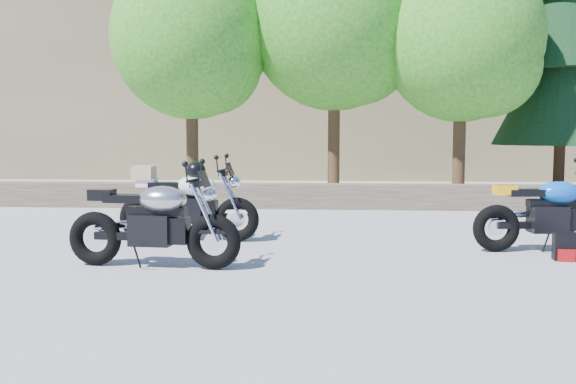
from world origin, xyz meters
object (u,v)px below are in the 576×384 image
object	(u,v)px
white_bike	(188,202)
backpack	(565,247)
blue_bike	(550,214)
silver_bike	(154,224)

from	to	relation	value
white_bike	backpack	xyz separation A→B (m)	(4.91, -1.10, -0.39)
blue_bike	backpack	xyz separation A→B (m)	(-0.01, -0.59, -0.32)
silver_bike	white_bike	bearing A→B (deg)	96.39
white_bike	blue_bike	world-z (taller)	white_bike
silver_bike	white_bike	distance (m)	1.87
silver_bike	blue_bike	xyz separation A→B (m)	(4.88, 1.37, -0.01)
silver_bike	white_bike	xyz separation A→B (m)	(-0.05, 1.87, 0.06)
silver_bike	backpack	bearing A→B (deg)	14.01
silver_bike	backpack	distance (m)	4.94
silver_bike	backpack	xyz separation A→B (m)	(4.86, 0.77, -0.34)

